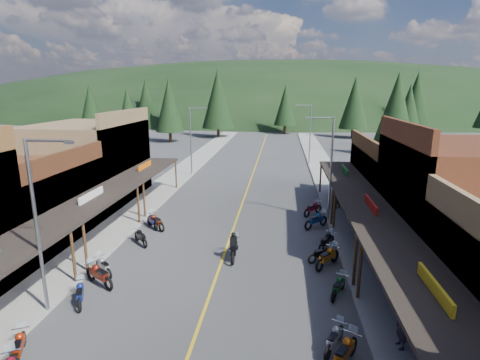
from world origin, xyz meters
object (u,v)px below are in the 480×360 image
(pine_9, at_px, (408,111))
(bike_east_11, at_px, (313,208))
(pine_2, at_px, (218,99))
(bike_west_7, at_px, (104,265))
(shop_east_3, at_px, (407,181))
(bike_east_7, at_px, (328,256))
(bike_west_6, at_px, (99,274))
(pine_4, at_px, (354,103))
(pedestrian_east_b, at_px, (336,198))
(streetlight_1, at_px, (192,138))
(pine_11, at_px, (396,108))
(bike_east_6, at_px, (338,286))
(streetlight_2, at_px, (329,164))
(bike_west_5, at_px, (80,293))
(bike_east_8, at_px, (322,253))
(pine_5, at_px, (416,98))
(pedestrian_east_a, at_px, (402,326))
(shop_west_3, at_px, (90,162))
(pine_7, at_px, (146,100))
(bike_east_5, at_px, (334,337))
(bike_west_4, at_px, (19,345))
(pine_0, at_px, (90,105))
(pine_3, at_px, (285,105))
(bike_west_10, at_px, (152,220))
(bike_east_4, at_px, (345,352))
(shop_east_2, at_px, (462,204))
(bike_west_9, at_px, (155,221))
(pine_10, at_px, (169,106))
(streetlight_0, at_px, (39,220))
(pine_8, at_px, (128,114))
(bike_west_8, at_px, (141,236))
(pine_1, at_px, (169,101))
(bike_east_10, at_px, (316,219))
(bike_east_9, at_px, (327,241))
(shop_west_2, at_px, (20,204))
(rider_on_bike, at_px, (234,248))

(pine_9, xyz_separation_m, bike_east_11, (-18.01, -35.91, -5.76))
(pine_2, height_order, bike_west_7, pine_2)
(shop_east_3, distance_m, bike_east_7, 13.76)
(bike_west_6, bearing_deg, pine_4, 11.90)
(pine_2, bearing_deg, pedestrian_east_b, -69.18)
(streetlight_1, relative_size, pine_11, 0.65)
(bike_east_6, bearing_deg, streetlight_2, 112.26)
(bike_west_5, height_order, bike_east_8, bike_west_5)
(pine_5, xyz_separation_m, pedestrian_east_a, (-25.85, -78.92, -6.91))
(shop_west_3, bearing_deg, pine_4, 56.87)
(pine_7, relative_size, bike_east_8, 6.55)
(streetlight_1, xyz_separation_m, bike_east_5, (12.53, -29.17, -3.90))
(bike_west_4, bearing_deg, shop_west_3, 83.62)
(bike_east_8, bearing_deg, pine_11, 128.27)
(streetlight_1, xyz_separation_m, pine_0, (-33.05, 40.00, 2.02))
(pine_3, height_order, bike_west_10, pine_3)
(shop_east_3, bearing_deg, bike_east_6, -117.33)
(streetlight_2, distance_m, pedestrian_east_b, 4.45)
(bike_east_4, bearing_deg, bike_east_6, 115.61)
(shop_east_2, xyz_separation_m, bike_west_9, (-19.40, 2.99, -2.88))
(shop_east_2, distance_m, bike_west_10, 20.23)
(pine_10, bearing_deg, bike_west_4, -78.79)
(streetlight_0, bearing_deg, bike_east_6, 12.28)
(pine_3, distance_m, pine_8, 36.77)
(pine_3, distance_m, bike_east_11, 57.24)
(bike_east_8, distance_m, bike_east_11, 8.48)
(pine_3, height_order, bike_west_8, pine_3)
(shop_west_3, height_order, bike_west_9, shop_west_3)
(bike_east_8, bearing_deg, bike_west_5, -95.02)
(shop_east_2, distance_m, streetlight_0, 22.14)
(shop_east_2, height_order, bike_east_7, shop_east_2)
(bike_east_5, bearing_deg, pedestrian_east_a, 32.37)
(shop_east_3, distance_m, pine_1, 69.95)
(bike_west_8, distance_m, bike_east_4, 15.20)
(bike_west_4, height_order, bike_west_8, bike_west_8)
(pine_10, height_order, pine_11, pine_11)
(pine_7, distance_m, bike_east_10, 79.72)
(bike_west_8, xyz_separation_m, bike_east_9, (12.01, 0.52, 0.04))
(bike_east_7, xyz_separation_m, bike_east_11, (-0.14, 9.10, -0.03))
(pine_8, height_order, bike_east_9, pine_8)
(streetlight_1, bearing_deg, bike_east_7, -59.26)
(shop_east_2, distance_m, bike_east_11, 11.12)
(bike_east_8, bearing_deg, streetlight_0, -93.80)
(streetlight_1, distance_m, bike_east_10, 20.77)
(pedestrian_east_a, bearing_deg, shop_west_2, -119.91)
(shop_east_3, xyz_separation_m, pedestrian_east_a, (-5.60, -18.22, -1.45))
(rider_on_bike, bearing_deg, pine_10, 108.41)
(bike_west_4, bearing_deg, bike_east_6, -1.96)
(streetlight_1, xyz_separation_m, pine_4, (24.95, 38.00, 2.78))
(pine_0, relative_size, bike_east_9, 5.17)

